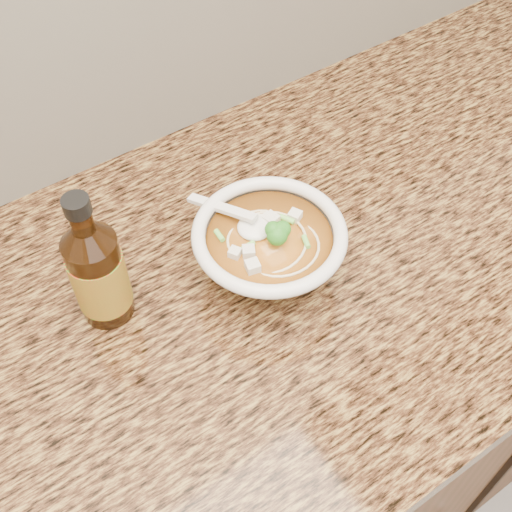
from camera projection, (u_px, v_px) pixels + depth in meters
cabinet at (173, 475)px, 1.15m from camera, size 4.00×0.65×0.86m
counter_slab at (136, 347)px, 0.80m from camera, size 4.00×0.68×0.04m
soup_bowl at (269, 251)px, 0.81m from camera, size 0.19×0.21×0.11m
hot_sauce_bottle at (98, 273)px, 0.75m from camera, size 0.09×0.09×0.20m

